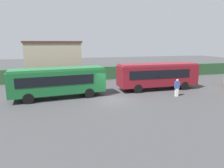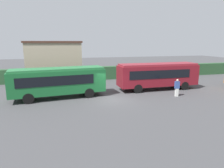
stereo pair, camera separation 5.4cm
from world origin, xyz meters
name	(u,v)px [view 1 (the left image)]	position (x,y,z in m)	size (l,w,h in m)	color
ground_plane	(112,100)	(0.00, 0.00, 0.00)	(112.56, 112.56, 0.00)	#424244
bus_green	(59,81)	(-5.03, 2.03, 1.78)	(9.58, 3.31, 3.08)	#19602D
bus_maroon	(158,75)	(6.48, 2.90, 1.81)	(9.77, 2.58, 3.13)	maroon
person_center	(177,87)	(6.91, -0.57, 0.96)	(0.51, 0.31, 1.83)	silver
hedge_row	(92,73)	(0.00, 11.24, 0.98)	(68.28, 1.11, 1.95)	#294E2D
depot_building	(54,58)	(-5.57, 17.07, 2.91)	(8.95, 6.84, 5.80)	tan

